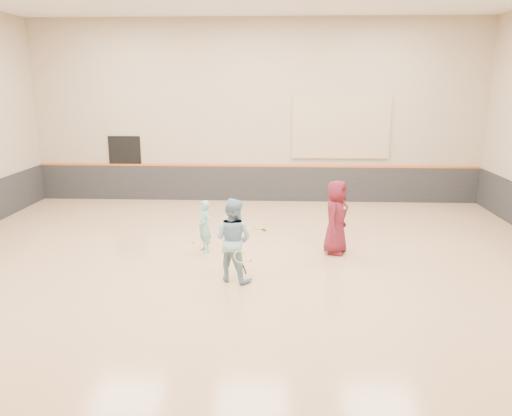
{
  "coord_description": "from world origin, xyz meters",
  "views": [
    {
      "loc": [
        0.8,
        -10.75,
        3.97
      ],
      "look_at": [
        0.26,
        0.4,
        1.15
      ],
      "focal_mm": 35.0,
      "sensor_mm": 36.0,
      "label": 1
    }
  ],
  "objects_px": {
    "girl": "(205,226)",
    "instructor": "(233,240)",
    "young_man": "(336,217)",
    "spare_racket": "(259,227)"
  },
  "relations": [
    {
      "from": "girl",
      "to": "instructor",
      "type": "height_order",
      "value": "instructor"
    },
    {
      "from": "girl",
      "to": "spare_racket",
      "type": "height_order",
      "value": "girl"
    },
    {
      "from": "girl",
      "to": "instructor",
      "type": "distance_m",
      "value": 1.96
    },
    {
      "from": "instructor",
      "to": "spare_racket",
      "type": "relative_size",
      "value": 2.43
    },
    {
      "from": "girl",
      "to": "spare_racket",
      "type": "distance_m",
      "value": 2.42
    },
    {
      "from": "instructor",
      "to": "young_man",
      "type": "xyz_separation_m",
      "value": [
        2.28,
        1.79,
        0.02
      ]
    },
    {
      "from": "girl",
      "to": "young_man",
      "type": "distance_m",
      "value": 3.13
    },
    {
      "from": "girl",
      "to": "instructor",
      "type": "bearing_deg",
      "value": -9.15
    },
    {
      "from": "girl",
      "to": "young_man",
      "type": "bearing_deg",
      "value": 55.77
    },
    {
      "from": "young_man",
      "to": "girl",
      "type": "bearing_deg",
      "value": 111.76
    }
  ]
}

